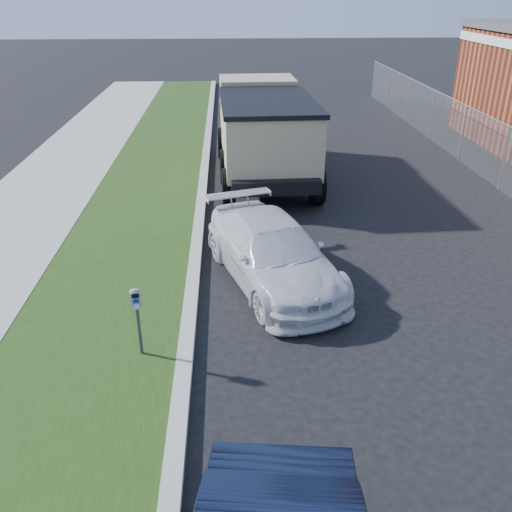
{
  "coord_description": "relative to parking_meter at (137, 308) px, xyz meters",
  "views": [
    {
      "loc": [
        -1.86,
        -7.56,
        5.25
      ],
      "look_at": [
        -1.4,
        1.0,
        1.0
      ],
      "focal_mm": 38.0,
      "sensor_mm": 36.0,
      "label": 1
    }
  ],
  "objects": [
    {
      "name": "dump_truck",
      "position": [
        2.51,
        9.38,
        0.52
      ],
      "size": [
        2.89,
        6.79,
        2.63
      ],
      "rotation": [
        0.0,
        0.0,
        0.03
      ],
      "color": "black",
      "rests_on": "ground"
    },
    {
      "name": "streetside",
      "position": [
        -2.29,
        2.57,
        -0.89
      ],
      "size": [
        6.12,
        50.0,
        0.15
      ],
      "color": "gray",
      "rests_on": "ground"
    },
    {
      "name": "chainlink_fence",
      "position": [
        9.27,
        7.57,
        0.3
      ],
      "size": [
        0.06,
        30.06,
        30.0
      ],
      "color": "slate",
      "rests_on": "ground"
    },
    {
      "name": "ground",
      "position": [
        3.27,
        0.57,
        -0.96
      ],
      "size": [
        120.0,
        120.0,
        0.0
      ],
      "primitive_type": "plane",
      "color": "black",
      "rests_on": "ground"
    },
    {
      "name": "white_wagon",
      "position": [
        2.24,
        2.53,
        -0.34
      ],
      "size": [
        2.98,
        4.6,
        1.24
      ],
      "primitive_type": "imported",
      "rotation": [
        0.0,
        0.0,
        0.31
      ],
      "color": "silver",
      "rests_on": "ground"
    },
    {
      "name": "parking_meter",
      "position": [
        0.0,
        0.0,
        0.0
      ],
      "size": [
        0.18,
        0.13,
        1.18
      ],
      "rotation": [
        0.0,
        0.0,
        0.16
      ],
      "color": "#3F4247",
      "rests_on": "ground"
    }
  ]
}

